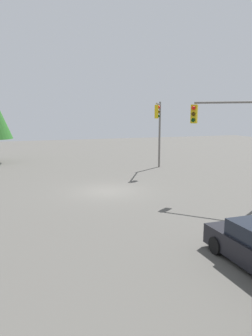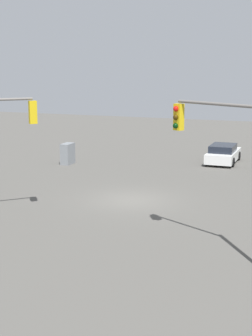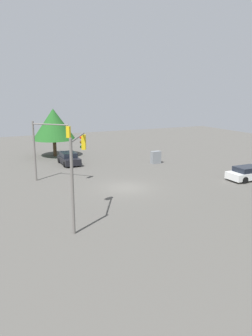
% 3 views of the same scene
% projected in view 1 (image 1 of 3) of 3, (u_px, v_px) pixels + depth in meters
% --- Properties ---
extents(ground_plane, '(80.00, 80.00, 0.00)m').
position_uv_depth(ground_plane, '(108.00, 191.00, 21.09)').
color(ground_plane, '#54514C').
extents(traffic_signal_main, '(2.99, 2.99, 5.80)m').
position_uv_depth(traffic_signal_main, '(233.00, 131.00, 17.72)').
color(traffic_signal_main, slate).
rests_on(traffic_signal_main, ground_plane).
extents(traffic_signal_cross, '(2.25, 3.93, 5.93)m').
position_uv_depth(traffic_signal_cross, '(159.00, 123.00, 27.93)').
color(traffic_signal_cross, slate).
rests_on(traffic_signal_cross, ground_plane).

